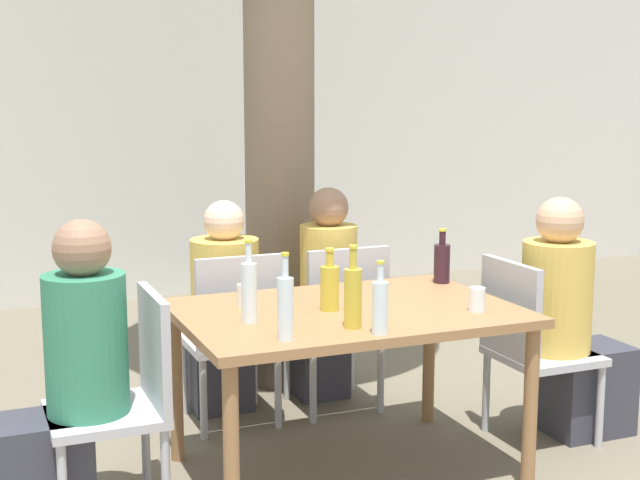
% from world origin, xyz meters
% --- Properties ---
extents(ground_plane, '(30.00, 30.00, 0.00)m').
position_xyz_m(ground_plane, '(0.00, 0.00, 0.00)').
color(ground_plane, '#706651').
extents(cafe_building_wall, '(10.00, 0.08, 2.80)m').
position_xyz_m(cafe_building_wall, '(0.00, 3.78, 1.40)').
color(cafe_building_wall, beige).
rests_on(cafe_building_wall, ground_plane).
extents(dining_table_front, '(1.42, 0.98, 0.74)m').
position_xyz_m(dining_table_front, '(0.00, 0.00, 0.67)').
color(dining_table_front, '#996B42').
rests_on(dining_table_front, ground_plane).
extents(patio_chair_0, '(0.44, 0.44, 0.89)m').
position_xyz_m(patio_chair_0, '(-0.94, 0.00, 0.50)').
color(patio_chair_0, '#B2B2B7').
rests_on(patio_chair_0, ground_plane).
extents(patio_chair_1, '(0.44, 0.44, 0.89)m').
position_xyz_m(patio_chair_1, '(0.94, 0.00, 0.50)').
color(patio_chair_1, '#B2B2B7').
rests_on(patio_chair_1, ground_plane).
extents(patio_chair_2, '(0.44, 0.44, 0.89)m').
position_xyz_m(patio_chair_2, '(-0.28, 0.72, 0.50)').
color(patio_chair_2, '#B2B2B7').
rests_on(patio_chair_2, ground_plane).
extents(patio_chair_3, '(0.44, 0.44, 0.89)m').
position_xyz_m(patio_chair_3, '(0.28, 0.72, 0.50)').
color(patio_chair_3, '#B2B2B7').
rests_on(patio_chair_3, ground_plane).
extents(person_seated_0, '(0.56, 0.31, 1.19)m').
position_xyz_m(person_seated_0, '(-1.18, -0.00, 0.53)').
color(person_seated_0, '#383842').
rests_on(person_seated_0, ground_plane).
extents(person_seated_1, '(0.57, 0.33, 1.17)m').
position_xyz_m(person_seated_1, '(1.17, -0.00, 0.53)').
color(person_seated_1, '#383842').
rests_on(person_seated_1, ground_plane).
extents(person_seated_2, '(0.35, 0.57, 1.12)m').
position_xyz_m(person_seated_2, '(-0.28, 0.96, 0.50)').
color(person_seated_2, '#383842').
rests_on(person_seated_2, ground_plane).
extents(person_seated_3, '(0.30, 0.55, 1.17)m').
position_xyz_m(person_seated_3, '(0.28, 0.96, 0.52)').
color(person_seated_3, '#383842').
rests_on(person_seated_3, ground_plane).
extents(water_bottle_0, '(0.06, 0.06, 0.33)m').
position_xyz_m(water_bottle_0, '(-0.46, -0.06, 0.87)').
color(water_bottle_0, silver).
rests_on(water_bottle_0, dining_table_front).
extents(water_bottle_1, '(0.06, 0.06, 0.28)m').
position_xyz_m(water_bottle_1, '(-0.05, -0.42, 0.85)').
color(water_bottle_1, silver).
rests_on(water_bottle_1, dining_table_front).
extents(water_bottle_2, '(0.06, 0.06, 0.33)m').
position_xyz_m(water_bottle_2, '(-0.41, -0.36, 0.87)').
color(water_bottle_2, silver).
rests_on(water_bottle_2, dining_table_front).
extents(oil_cruet_3, '(0.08, 0.08, 0.27)m').
position_xyz_m(oil_cruet_3, '(-0.08, -0.00, 0.85)').
color(oil_cruet_3, gold).
rests_on(oil_cruet_3, dining_table_front).
extents(wine_bottle_4, '(0.08, 0.08, 0.26)m').
position_xyz_m(wine_bottle_4, '(0.64, 0.30, 0.85)').
color(wine_bottle_4, '#331923').
rests_on(wine_bottle_4, dining_table_front).
extents(oil_cruet_5, '(0.07, 0.07, 0.33)m').
position_xyz_m(oil_cruet_5, '(-0.11, -0.30, 0.87)').
color(oil_cruet_5, gold).
rests_on(oil_cruet_5, dining_table_front).
extents(drinking_glass_0, '(0.07, 0.07, 0.10)m').
position_xyz_m(drinking_glass_0, '(-0.39, 0.20, 0.79)').
color(drinking_glass_0, silver).
rests_on(drinking_glass_0, dining_table_front).
extents(drinking_glass_1, '(0.07, 0.07, 0.10)m').
position_xyz_m(drinking_glass_1, '(0.49, -0.25, 0.79)').
color(drinking_glass_1, white).
rests_on(drinking_glass_1, dining_table_front).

